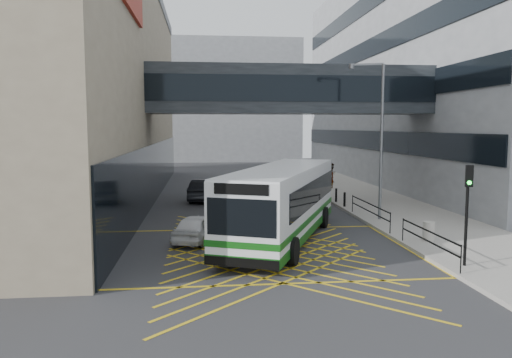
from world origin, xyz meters
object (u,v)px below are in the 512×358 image
object	(u,v)px
bus	(283,201)
pedestrian_a	(330,178)
car_silver	(248,185)
litter_bin	(429,231)
car_dark	(205,190)
traffic_light	(468,201)
car_white	(197,227)
pedestrian_b	(332,173)
pedestrian_c	(307,170)
street_lamp	(378,131)

from	to	relation	value
bus	pedestrian_a	bearing A→B (deg)	91.70
car_silver	litter_bin	size ratio (longest dim) A/B	5.58
bus	car_dark	distance (m)	13.17
bus	traffic_light	world-z (taller)	traffic_light
car_white	litter_bin	distance (m)	10.27
car_dark	litter_bin	distance (m)	17.26
car_silver	pedestrian_a	world-z (taller)	pedestrian_a
litter_bin	pedestrian_b	size ratio (longest dim) A/B	0.50
bus	pedestrian_b	bearing A→B (deg)	92.44
traffic_light	litter_bin	xyz separation A→B (m)	(0.47, 3.94, -1.95)
car_silver	pedestrian_a	bearing A→B (deg)	-145.94
traffic_light	pedestrian_c	size ratio (longest dim) A/B	1.97
car_white	pedestrian_b	xyz separation A→B (m)	(11.79, 21.14, 0.40)
traffic_light	litter_bin	bearing A→B (deg)	102.97
car_white	car_silver	bearing A→B (deg)	-86.25
car_dark	litter_bin	bearing A→B (deg)	134.82
bus	street_lamp	world-z (taller)	street_lamp
car_silver	car_white	bearing A→B (deg)	91.87
bus	car_white	xyz separation A→B (m)	(-3.90, 0.16, -1.17)
traffic_light	pedestrian_b	bearing A→B (deg)	105.16
bus	traffic_light	bearing A→B (deg)	-21.20
car_white	street_lamp	bearing A→B (deg)	-141.67
pedestrian_b	street_lamp	bearing A→B (deg)	-135.27
street_lamp	car_silver	bearing A→B (deg)	137.86
litter_bin	car_silver	bearing A→B (deg)	111.11
street_lamp	pedestrian_b	size ratio (longest dim) A/B	4.83
car_white	pedestrian_b	world-z (taller)	pedestrian_b
car_silver	pedestrian_b	world-z (taller)	pedestrian_b
litter_bin	pedestrian_b	distance (m)	22.97
litter_bin	traffic_light	bearing A→B (deg)	-96.75
bus	traffic_light	size ratio (longest dim) A/B	3.29
bus	street_lamp	xyz separation A→B (m)	(5.75, 3.82, 3.13)
street_lamp	pedestrian_b	distance (m)	18.04
car_dark	pedestrian_b	bearing A→B (deg)	-132.30
pedestrian_c	traffic_light	bearing A→B (deg)	100.06
litter_bin	pedestrian_b	bearing A→B (deg)	85.81
pedestrian_c	street_lamp	bearing A→B (deg)	99.67
car_white	litter_bin	xyz separation A→B (m)	(10.12, -1.77, -0.03)
car_white	pedestrian_a	bearing A→B (deg)	-104.04
bus	pedestrian_c	world-z (taller)	bus
car_white	pedestrian_a	xyz separation A→B (m)	(10.60, 17.22, 0.35)
traffic_light	street_lamp	world-z (taller)	street_lamp
street_lamp	pedestrian_a	xyz separation A→B (m)	(0.95, 13.56, -3.94)
car_white	car_silver	size ratio (longest dim) A/B	0.81
bus	car_white	size ratio (longest dim) A/B	3.05
car_silver	pedestrian_b	bearing A→B (deg)	-126.86
traffic_light	litter_bin	world-z (taller)	traffic_light
car_silver	street_lamp	bearing A→B (deg)	133.67
bus	litter_bin	distance (m)	6.53
car_dark	street_lamp	size ratio (longest dim) A/B	0.58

